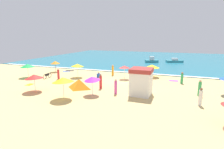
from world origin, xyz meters
TOP-DOWN VIEW (x-y plane):
  - ground_plane at (0.00, 0.00)m, footprint 60.00×60.00m
  - ocean_water at (0.00, 28.00)m, footprint 60.00×44.00m
  - wave_breaker_foam at (0.00, 6.30)m, footprint 57.00×0.70m
  - lifeguard_cabana at (4.26, -4.85)m, footprint 2.24×2.30m
  - beach_umbrella_0 at (-6.57, 0.22)m, footprint 2.57×2.56m
  - beach_umbrella_1 at (4.07, 4.47)m, footprint 2.27×2.27m
  - beach_umbrella_2 at (-0.65, -6.63)m, footprint 2.12×2.14m
  - beach_umbrella_3 at (-7.35, -7.82)m, footprint 2.66×2.64m
  - beach_umbrella_4 at (-2.78, -8.77)m, footprint 2.90×2.89m
  - beach_umbrella_6 at (0.49, 1.62)m, footprint 2.06×2.05m
  - beach_umbrella_7 at (-13.68, -2.50)m, footprint 2.86×2.86m
  - beach_umbrella_9 at (-12.55, 2.62)m, footprint 2.11×2.11m
  - beach_tent at (-3.18, -5.07)m, footprint 2.43×1.97m
  - parked_bicycle at (-10.51, -2.01)m, footprint 0.07×1.82m
  - beachgoer_0 at (-3.51, 1.27)m, footprint 0.55×0.55m
  - beachgoer_1 at (-8.50, -1.99)m, footprint 0.43×0.43m
  - beachgoer_3 at (10.13, -2.99)m, footprint 0.35×0.35m
  - beachgoer_4 at (9.91, -6.07)m, footprint 0.45×0.45m
  - beachgoer_5 at (-0.75, -4.18)m, footprint 0.39×0.39m
  - beachgoer_6 at (8.44, 1.74)m, footprint 0.40×0.40m
  - beachgoer_7 at (-1.97, 3.36)m, footprint 0.36×0.36m
  - beachgoer_8 at (1.63, -5.53)m, footprint 0.38×0.38m
  - beach_towel_0 at (-11.01, 3.67)m, footprint 1.43×1.30m
  - beach_towel_1 at (-10.21, -5.81)m, footprint 0.85×1.10m
  - beach_towel_2 at (7.38, 2.94)m, footprint 1.22×0.89m
  - beach_towel_3 at (-10.78, 4.33)m, footprint 1.71×1.29m
  - small_boat_0 at (6.99, 22.08)m, footprint 4.13×2.70m
  - small_boat_1 at (1.87, 19.93)m, footprint 3.29×2.31m

SIDE VIEW (x-z plane):
  - ground_plane at x=0.00m, z-range 0.00..0.00m
  - beach_towel_2 at x=7.38m, z-range 0.00..0.01m
  - beach_towel_0 at x=-11.01m, z-range 0.00..0.01m
  - beach_towel_1 at x=-10.21m, z-range 0.00..0.01m
  - beach_towel_3 at x=-10.78m, z-range 0.00..0.01m
  - ocean_water at x=0.00m, z-range 0.00..0.10m
  - wave_breaker_foam at x=0.00m, z-range 0.10..0.11m
  - beachgoer_0 at x=-3.51m, z-range -0.07..0.70m
  - parked_bicycle at x=-10.51m, z-range 0.00..0.76m
  - small_boat_0 at x=6.99m, z-range -0.07..0.94m
  - small_boat_1 at x=1.87m, z-range -0.16..1.28m
  - beach_tent at x=-3.18m, z-range 0.00..1.15m
  - beachgoer_6 at x=8.44m, z-range -0.03..1.53m
  - beachgoer_1 at x=-8.50m, z-range -0.05..1.56m
  - beachgoer_4 at x=9.91m, z-range -0.04..1.65m
  - beachgoer_3 at x=10.13m, z-range -0.04..1.69m
  - beachgoer_7 at x=-1.97m, z-range -0.04..1.70m
  - beachgoer_8 at x=1.63m, z-range -0.02..1.69m
  - beachgoer_5 at x=-0.75m, z-range -0.04..1.74m
  - lifeguard_cabana at x=4.26m, z-range 0.03..2.93m
  - beach_umbrella_1 at x=4.07m, z-range 0.72..2.64m
  - beach_umbrella_9 at x=-12.55m, z-range 0.72..2.65m
  - beach_umbrella_3 at x=-7.35m, z-range 0.71..2.76m
  - beach_umbrella_2 at x=-0.65m, z-range 0.74..2.84m
  - beach_umbrella_6 at x=0.49m, z-range 0.81..2.82m
  - beach_umbrella_7 at x=-13.68m, z-range 0.79..2.87m
  - beach_umbrella_0 at x=-6.57m, z-range 0.81..2.94m
  - beach_umbrella_4 at x=-2.78m, z-range 0.82..3.09m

